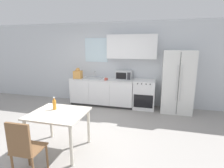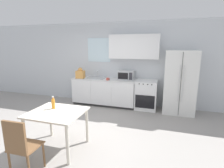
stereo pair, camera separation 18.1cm
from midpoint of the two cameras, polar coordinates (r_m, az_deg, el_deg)
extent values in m
plane|color=gray|center=(4.18, -7.37, -15.48)|extent=(12.00, 12.00, 0.00)
cube|color=silver|center=(5.92, 1.74, 6.63)|extent=(12.00, 0.06, 2.70)
cube|color=silver|center=(6.02, -3.43, 11.03)|extent=(0.79, 0.04, 0.79)
cube|color=white|center=(5.56, 8.15, 11.98)|extent=(1.54, 0.32, 0.73)
cube|color=#333333|center=(5.97, -1.48, -6.20)|extent=(2.08, 0.58, 0.08)
cube|color=white|center=(5.82, -1.60, -2.29)|extent=(2.08, 0.64, 0.78)
cube|color=white|center=(5.79, -9.17, -2.52)|extent=(0.67, 0.01, 0.76)
cube|color=white|center=(5.53, -2.70, -3.10)|extent=(0.67, 0.01, 0.76)
cube|color=white|center=(5.34, 4.34, -3.69)|extent=(0.67, 0.01, 0.76)
cube|color=silver|center=(5.73, -1.63, 1.62)|extent=(2.11, 0.66, 0.03)
cube|color=white|center=(5.57, 11.99, -3.45)|extent=(0.65, 0.60, 0.90)
cube|color=black|center=(5.31, 11.61, -5.73)|extent=(0.57, 0.01, 0.40)
cylinder|color=#262626|center=(5.19, 9.87, 0.02)|extent=(0.03, 0.02, 0.03)
cylinder|color=#262626|center=(5.18, 11.14, -0.06)|extent=(0.03, 0.02, 0.03)
cylinder|color=#262626|center=(5.16, 12.57, -0.15)|extent=(0.03, 0.02, 0.03)
cylinder|color=#262626|center=(5.16, 13.86, -0.24)|extent=(0.03, 0.02, 0.03)
cube|color=silver|center=(5.43, 22.14, 0.47)|extent=(0.87, 0.68, 1.82)
cube|color=#3F3F3F|center=(5.10, 22.43, -0.29)|extent=(0.01, 0.01, 1.76)
cylinder|color=silver|center=(5.06, 21.93, 0.08)|extent=(0.02, 0.02, 1.00)
cylinder|color=silver|center=(5.07, 23.05, 0.01)|extent=(0.02, 0.02, 1.00)
cube|color=#B7BABC|center=(5.83, -4.38, 2.01)|extent=(0.60, 0.43, 0.02)
cylinder|color=silver|center=(5.97, -3.79, 3.35)|extent=(0.02, 0.02, 0.20)
cylinder|color=silver|center=(5.89, -4.04, 4.14)|extent=(0.02, 0.14, 0.02)
cube|color=#B7BABC|center=(5.62, 5.58, 2.94)|extent=(0.50, 0.37, 0.28)
cube|color=black|center=(5.45, 4.55, 2.66)|extent=(0.32, 0.01, 0.20)
cube|color=#2D2D33|center=(5.40, 7.05, 2.52)|extent=(0.10, 0.01, 0.22)
cylinder|color=#BF4C3F|center=(5.45, -0.54, 1.65)|extent=(0.08, 0.08, 0.08)
torus|color=#BF4C3F|center=(5.43, 0.08, 1.65)|extent=(0.02, 0.06, 0.06)
cube|color=#DB994C|center=(5.88, -9.42, 3.11)|extent=(0.27, 0.24, 0.25)
sphere|color=#DB994C|center=(5.86, -9.48, 4.63)|extent=(0.15, 0.15, 0.14)
cube|color=beige|center=(3.42, -16.20, -8.91)|extent=(0.99, 0.86, 0.03)
cylinder|color=beige|center=(3.56, -25.28, -15.36)|extent=(0.06, 0.06, 0.72)
cylinder|color=beige|center=(3.09, -12.61, -18.86)|extent=(0.06, 0.06, 0.72)
cylinder|color=beige|center=(4.07, -18.18, -11.19)|extent=(0.06, 0.06, 0.72)
cylinder|color=beige|center=(3.67, -6.73, -13.34)|extent=(0.06, 0.06, 0.72)
cube|color=brown|center=(3.09, -24.71, -18.07)|extent=(0.41, 0.41, 0.02)
cube|color=brown|center=(2.86, -27.58, -15.25)|extent=(0.37, 0.05, 0.48)
cylinder|color=brown|center=(3.41, -24.75, -19.41)|extent=(0.03, 0.03, 0.43)
cylinder|color=brown|center=(3.22, -19.78, -20.95)|extent=(0.03, 0.03, 0.43)
cylinder|color=brown|center=(3.21, -28.92, -22.06)|extent=(0.03, 0.03, 0.43)
cylinder|color=orange|center=(3.56, -17.25, -6.26)|extent=(0.07, 0.07, 0.19)
cylinder|color=orange|center=(3.53, -17.37, -4.50)|extent=(0.03, 0.03, 0.04)
cylinder|color=white|center=(3.52, -17.40, -4.03)|extent=(0.03, 0.03, 0.02)
camera|label=1|loc=(0.09, -88.76, 0.27)|focal=28.00mm
camera|label=2|loc=(0.09, 91.24, -0.27)|focal=28.00mm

